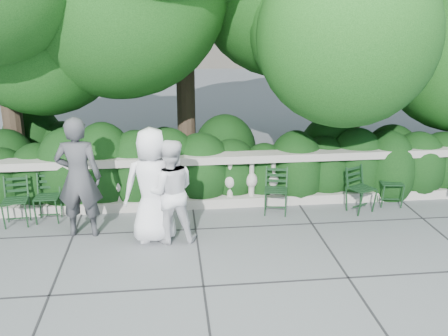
{
  "coord_description": "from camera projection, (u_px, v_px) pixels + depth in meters",
  "views": [
    {
      "loc": [
        -0.88,
        -6.82,
        3.57
      ],
      "look_at": [
        0.0,
        1.0,
        1.0
      ],
      "focal_mm": 40.0,
      "sensor_mm": 36.0,
      "label": 1
    }
  ],
  "objects": [
    {
      "name": "ground",
      "position": [
        231.0,
        250.0,
        7.64
      ],
      "size": [
        90.0,
        90.0,
        0.0
      ],
      "primitive_type": "plane",
      "color": "#585B60",
      "rests_on": "ground"
    },
    {
      "name": "balustrade",
      "position": [
        219.0,
        181.0,
        9.19
      ],
      "size": [
        12.0,
        0.44,
        1.0
      ],
      "color": "#9E998E",
      "rests_on": "ground"
    },
    {
      "name": "shrub_hedge",
      "position": [
        213.0,
        184.0,
        10.48
      ],
      "size": [
        15.0,
        2.6,
        1.7
      ],
      "primitive_type": null,
      "color": "black",
      "rests_on": "ground"
    },
    {
      "name": "chair_a",
      "position": [
        17.0,
        228.0,
        8.39
      ],
      "size": [
        0.48,
        0.52,
        0.84
      ],
      "primitive_type": null,
      "rotation": [
        0.0,
        0.0,
        0.09
      ],
      "color": "black",
      "rests_on": "ground"
    },
    {
      "name": "chair_b",
      "position": [
        48.0,
        224.0,
        8.54
      ],
      "size": [
        0.45,
        0.49,
        0.84
      ],
      "primitive_type": null,
      "rotation": [
        0.0,
        0.0,
        -0.02
      ],
      "color": "black",
      "rests_on": "ground"
    },
    {
      "name": "chair_c",
      "position": [
        275.0,
        216.0,
        8.86
      ],
      "size": [
        0.54,
        0.57,
        0.84
      ],
      "primitive_type": null,
      "rotation": [
        0.0,
        0.0,
        -0.24
      ],
      "color": "black",
      "rests_on": "ground"
    },
    {
      "name": "chair_d",
      "position": [
        365.0,
        214.0,
        8.96
      ],
      "size": [
        0.6,
        0.62,
        0.84
      ],
      "primitive_type": null,
      "rotation": [
        0.0,
        0.0,
        0.43
      ],
      "color": "black",
      "rests_on": "ground"
    },
    {
      "name": "chair_e",
      "position": [
        391.0,
        208.0,
        9.23
      ],
      "size": [
        0.5,
        0.54,
        0.84
      ],
      "primitive_type": null,
      "rotation": [
        0.0,
        0.0,
        -0.14
      ],
      "color": "black",
      "rests_on": "ground"
    },
    {
      "name": "person_businessman",
      "position": [
        153.0,
        185.0,
        7.72
      ],
      "size": [
        0.98,
        0.72,
        1.83
      ],
      "primitive_type": "imported",
      "rotation": [
        0.0,
        0.0,
        3.3
      ],
      "color": "white",
      "rests_on": "ground"
    },
    {
      "name": "person_woman_grey",
      "position": [
        79.0,
        177.0,
        7.87
      ],
      "size": [
        0.75,
        0.52,
        1.97
      ],
      "primitive_type": "imported",
      "rotation": [
        0.0,
        0.0,
        3.07
      ],
      "color": "#3F3F44",
      "rests_on": "ground"
    },
    {
      "name": "person_casual_man",
      "position": [
        170.0,
        192.0,
        7.72
      ],
      "size": [
        0.83,
        0.66,
        1.65
      ],
      "primitive_type": "imported",
      "rotation": [
        0.0,
        0.0,
        3.18
      ],
      "color": "white",
      "rests_on": "ground"
    }
  ]
}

